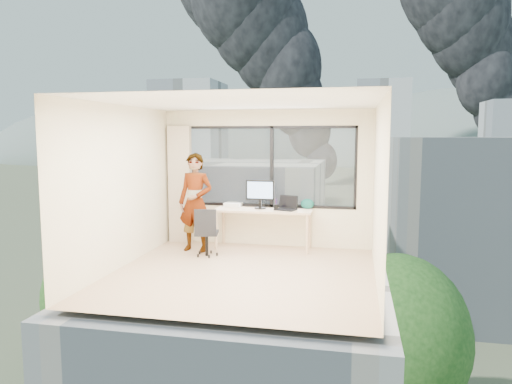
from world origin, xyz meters
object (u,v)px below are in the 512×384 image
(chair, at_px, (207,231))
(laptop, at_px, (286,204))
(monitor, at_px, (260,194))
(desk, at_px, (263,229))
(person, at_px, (195,202))
(handbag, at_px, (307,204))
(game_console, at_px, (233,205))

(chair, relative_size, laptop, 2.24)
(laptop, bearing_deg, monitor, -172.32)
(desk, xyz_separation_m, person, (-1.18, -0.42, 0.53))
(handbag, bearing_deg, monitor, -171.43)
(desk, bearing_deg, person, -160.23)
(monitor, xyz_separation_m, laptop, (0.49, -0.09, -0.15))
(laptop, relative_size, handbag, 1.59)
(person, relative_size, game_console, 5.77)
(person, bearing_deg, laptop, 21.95)
(monitor, distance_m, game_console, 0.63)
(monitor, height_order, laptop, monitor)
(monitor, bearing_deg, laptop, -8.10)
(game_console, bearing_deg, handbag, 5.32)
(chair, relative_size, monitor, 1.60)
(desk, xyz_separation_m, chair, (-0.87, -0.74, 0.06))
(person, bearing_deg, game_console, 57.35)
(chair, distance_m, monitor, 1.28)
(game_console, bearing_deg, laptop, -7.48)
(laptop, bearing_deg, game_console, -175.15)
(desk, xyz_separation_m, monitor, (-0.07, 0.06, 0.65))
(monitor, xyz_separation_m, handbag, (0.87, 0.16, -0.18))
(person, bearing_deg, monitor, 31.60)
(person, relative_size, laptop, 4.60)
(chair, distance_m, person, 0.64)
(chair, xyz_separation_m, handbag, (1.67, 0.96, 0.41))
(game_console, xyz_separation_m, laptop, (1.06, -0.24, 0.08))
(chair, bearing_deg, monitor, 33.92)
(person, height_order, laptop, person)
(monitor, bearing_deg, person, -154.59)
(game_console, distance_m, laptop, 1.09)
(desk, xyz_separation_m, handbag, (0.80, 0.22, 0.47))
(person, height_order, handbag, person)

